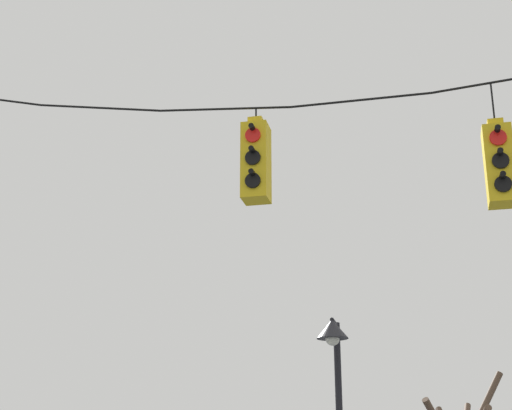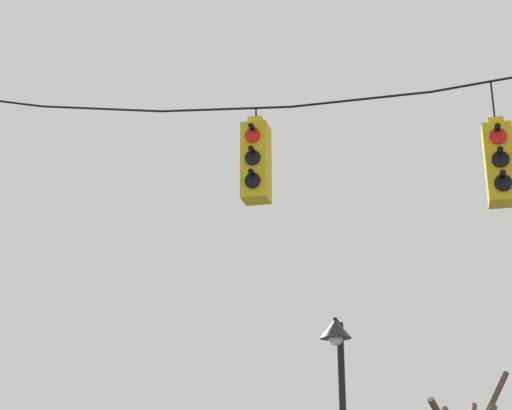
# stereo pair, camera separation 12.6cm
# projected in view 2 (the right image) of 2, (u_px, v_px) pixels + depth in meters

# --- Properties ---
(span_wire) EXTENTS (12.65, 0.03, 0.88)m
(span_wire) POSITION_uv_depth(u_px,v_px,m) (359.00, 80.00, 10.16)
(span_wire) COLOR black
(traffic_light_near_left_pole) EXTENTS (0.34, 0.46, 1.29)m
(traffic_light_near_left_pole) POSITION_uv_depth(u_px,v_px,m) (256.00, 161.00, 10.12)
(traffic_light_near_left_pole) COLOR yellow
(traffic_light_near_right_pole) EXTENTS (0.34, 0.46, 1.59)m
(traffic_light_near_right_pole) POSITION_uv_depth(u_px,v_px,m) (500.00, 163.00, 9.35)
(traffic_light_near_right_pole) COLOR yellow
(street_lamp) EXTENTS (0.54, 0.93, 4.49)m
(street_lamp) POSITION_uv_depth(u_px,v_px,m) (339.00, 375.00, 13.29)
(street_lamp) COLOR black
(street_lamp) RESTS_ON ground_plane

